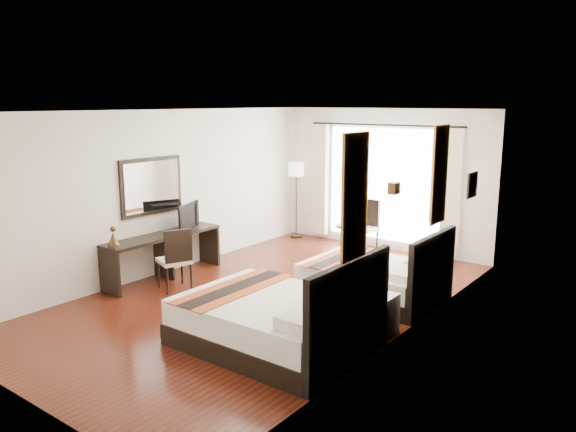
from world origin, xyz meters
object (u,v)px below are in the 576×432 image
Objects in this scene: nightstand at (374,315)px; television at (184,216)px; bed_far at (376,279)px; desk_chair at (175,271)px; fruit_bowl at (351,224)px; bed_near at (278,320)px; window_chair at (363,237)px; floor_lamp at (296,174)px; table_lamp at (379,275)px; vase at (370,298)px; side_table at (350,240)px; console_desk at (164,256)px.

television is (-3.96, 0.45, 0.72)m from nightstand.
bed_far is 3.46m from television.
television is 1.17m from desk_chair.
desk_chair reaches higher than fruit_bowl.
window_chair is (-1.32, 4.41, -0.01)m from bed_near.
desk_chair is at bearing -12.62° from window_chair.
bed_near is at bearing -71.10° from fruit_bowl.
floor_lamp is (0.04, 3.21, 0.40)m from television.
window_chair is at bearing 81.39° from fruit_bowl.
table_lamp reaches higher than vase.
bed_near is 5.71m from floor_lamp.
bed_far reaches higher than desk_chair.
bed_far reaches higher than fruit_bowl.
fruit_bowl reaches higher than side_table.
floor_lamp is (-3.25, 2.38, 1.10)m from bed_far.
console_desk reaches higher than vase.
console_desk is at bearing -179.67° from nightstand.
side_table is (1.19, 3.37, 0.00)m from desk_chair.
desk_chair is 0.61× the size of floor_lamp.
bed_near reaches higher than fruit_bowl.
floor_lamp is 2.12m from window_chair.
table_lamp is 3.98m from console_desk.
console_desk is (-3.18, 0.96, 0.05)m from bed_near.
desk_chair is (0.58, -0.76, -0.68)m from television.
vase is (0.70, -1.46, 0.27)m from bed_far.
desk_chair is (-2.59, 0.67, -0.02)m from bed_near.
bed_far reaches higher than table_lamp.
bed_near is at bearing -173.44° from desk_chair.
desk_chair reaches higher than console_desk.
table_lamp reaches higher than fruit_bowl.
television is at bearing 170.98° from vase.
table_lamp is (0.77, 1.12, 0.44)m from bed_near.
fruit_bowl is (-1.50, 1.75, 0.35)m from bed_far.
television is 0.49× the size of floor_lamp.
console_desk is (-3.31, -1.31, 0.09)m from bed_far.
bed_far is 10.01× the size of fruit_bowl.
window_chair is (1.81, -0.24, -1.07)m from floor_lamp.
fruit_bowl reaches higher than nightstand.
window_chair is (-1.44, 2.14, 0.03)m from bed_far.
bed_far is 1.89× the size of window_chair.
bed_near is 1.01× the size of console_desk.
table_lamp is 3.96m from television.
floor_lamp is 2.68× the size of side_table.
nightstand is at bearing -62.46° from bed_far.
window_chair is at bearing 122.41° from table_lamp.
bed_far is 2.46× the size of television.
fruit_bowl is (1.75, -0.64, -0.75)m from floor_lamp.
bed_far reaches higher than console_desk.
bed_near is 2.77× the size of television.
bed_far is at bearing 40.07° from window_chair.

